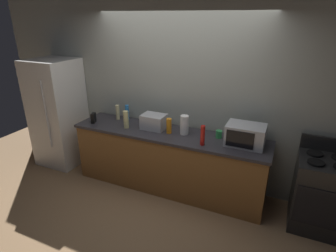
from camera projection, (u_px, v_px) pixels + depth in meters
name	position (u px, v px, depth m)	size (l,w,h in m)	color
ground_plane	(156.00, 201.00, 3.87)	(8.00, 8.00, 0.00)	#93704C
back_wall	(179.00, 95.00, 4.05)	(6.40, 0.10, 2.70)	#9EA399
counter_run	(168.00, 160.00, 4.04)	(2.84, 0.64, 0.90)	brown
refrigerator	(58.00, 113.00, 4.65)	(0.72, 0.73, 1.80)	white
stove_range	(320.00, 193.00, 3.28)	(0.60, 0.61, 1.08)	black
microwave	(245.00, 135.00, 3.46)	(0.48, 0.35, 0.27)	#B7BABF
toaster_oven	(154.00, 122.00, 3.98)	(0.34, 0.26, 0.21)	#B7BABF
paper_towel_roll	(184.00, 125.00, 3.78)	(0.12, 0.12, 0.27)	white
cordless_phone	(93.00, 118.00, 4.21)	(0.05, 0.11, 0.15)	black
bottle_dish_soap	(169.00, 126.00, 3.82)	(0.07, 0.07, 0.21)	orange
bottle_hot_sauce	(203.00, 135.00, 3.46)	(0.06, 0.06, 0.26)	red
bottle_vinegar	(126.00, 120.00, 3.99)	(0.08, 0.08, 0.26)	beige
bottle_spray_cleaner	(127.00, 112.00, 4.32)	(0.06, 0.06, 0.24)	#338CE5
bottle_hand_soap	(118.00, 112.00, 4.32)	(0.06, 0.06, 0.24)	beige
mug_green	(219.00, 134.00, 3.69)	(0.08, 0.08, 0.10)	#2D8C47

